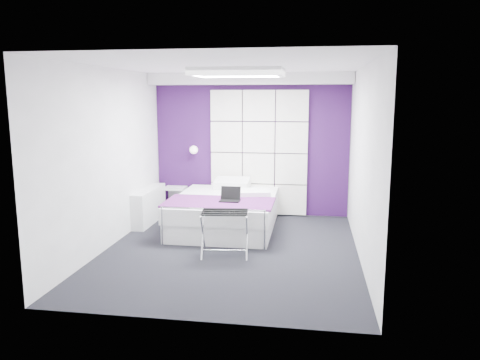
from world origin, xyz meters
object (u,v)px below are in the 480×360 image
object	(u,v)px
wall_lamp	(194,150)
laptop	(230,197)
radiator	(149,206)
luggage_rack	(225,233)
bed	(225,211)
nightstand	(175,188)

from	to	relation	value
wall_lamp	laptop	xyz separation A→B (m)	(0.92, -1.37, -0.59)
radiator	laptop	xyz separation A→B (m)	(1.56, -0.61, 0.33)
radiator	luggage_rack	distance (m)	2.23
bed	nightstand	world-z (taller)	bed
wall_lamp	bed	size ratio (longest dim) A/B	0.07
laptop	luggage_rack	bearing A→B (deg)	-83.76
wall_lamp	nightstand	world-z (taller)	wall_lamp
radiator	nightstand	size ratio (longest dim) A/B	3.02
wall_lamp	radiator	bearing A→B (deg)	-130.10
nightstand	laptop	distance (m)	1.86
bed	nightstand	size ratio (longest dim) A/B	5.14
bed	luggage_rack	size ratio (longest dim) A/B	3.23
radiator	laptop	size ratio (longest dim) A/B	3.85
bed	radiator	bearing A→B (deg)	172.67
nightstand	bed	bearing A→B (deg)	-38.49
wall_lamp	nightstand	size ratio (longest dim) A/B	0.38
luggage_rack	laptop	world-z (taller)	laptop
radiator	nightstand	distance (m)	0.79
wall_lamp	radiator	size ratio (longest dim) A/B	0.12
wall_lamp	luggage_rack	distance (m)	2.64
wall_lamp	nightstand	distance (m)	0.82
wall_lamp	bed	world-z (taller)	wall_lamp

